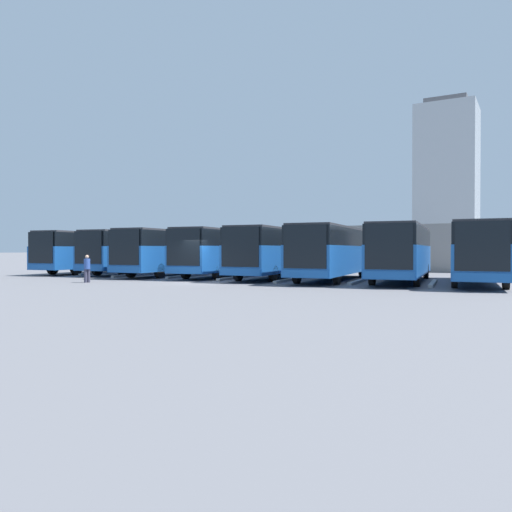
% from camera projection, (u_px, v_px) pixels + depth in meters
% --- Properties ---
extents(ground_plane, '(600.00, 600.00, 0.00)m').
position_uv_depth(ground_plane, '(198.00, 282.00, 29.16)').
color(ground_plane, '#5B5B60').
extents(bus_0, '(4.03, 12.42, 3.32)m').
position_uv_depth(bus_0, '(477.00, 251.00, 27.85)').
color(bus_0, '#19519E').
rests_on(bus_0, ground_plane).
extents(curb_divider_0, '(0.90, 5.56, 0.15)m').
position_uv_depth(curb_divider_0, '(433.00, 283.00, 27.30)').
color(curb_divider_0, '#9E9E99').
rests_on(curb_divider_0, ground_plane).
extents(bus_1, '(4.03, 12.42, 3.32)m').
position_uv_depth(bus_1, '(402.00, 251.00, 29.74)').
color(bus_1, '#19519E').
rests_on(bus_1, ground_plane).
extents(curb_divider_1, '(0.90, 5.56, 0.15)m').
position_uv_depth(curb_divider_1, '(359.00, 281.00, 29.19)').
color(curb_divider_1, '#9E9E99').
rests_on(curb_divider_1, ground_plane).
extents(bus_2, '(4.03, 12.42, 3.32)m').
position_uv_depth(bus_2, '(333.00, 251.00, 31.18)').
color(bus_2, '#19519E').
rests_on(bus_2, ground_plane).
extents(curb_divider_2, '(0.90, 5.56, 0.15)m').
position_uv_depth(curb_divider_2, '(290.00, 280.00, 30.62)').
color(curb_divider_2, '#9E9E99').
rests_on(curb_divider_2, ground_plane).
extents(bus_3, '(4.03, 12.42, 3.32)m').
position_uv_depth(bus_3, '(277.00, 251.00, 33.55)').
color(bus_3, '#19519E').
rests_on(bus_3, ground_plane).
extents(curb_divider_3, '(0.90, 5.56, 0.15)m').
position_uv_depth(curb_divider_3, '(237.00, 277.00, 33.00)').
color(curb_divider_3, '#9E9E99').
rests_on(curb_divider_3, ground_plane).
extents(bus_4, '(4.03, 12.42, 3.32)m').
position_uv_depth(bus_4, '(226.00, 251.00, 35.72)').
color(bus_4, '#19519E').
rests_on(bus_4, ground_plane).
extents(curb_divider_4, '(0.90, 5.56, 0.15)m').
position_uv_depth(curb_divider_4, '(188.00, 276.00, 35.16)').
color(curb_divider_4, '#9E9E99').
rests_on(curb_divider_4, ground_plane).
extents(bus_5, '(4.03, 12.42, 3.32)m').
position_uv_depth(bus_5, '(175.00, 251.00, 37.10)').
color(bus_5, '#19519E').
rests_on(bus_5, ground_plane).
extents(curb_divider_5, '(0.90, 5.56, 0.15)m').
position_uv_depth(curb_divider_5, '(137.00, 275.00, 36.55)').
color(curb_divider_5, '#9E9E99').
rests_on(curb_divider_5, ground_plane).
extents(bus_6, '(4.03, 12.42, 3.32)m').
position_uv_depth(bus_6, '(140.00, 250.00, 39.85)').
color(bus_6, '#19519E').
rests_on(bus_6, ground_plane).
extents(curb_divider_6, '(0.90, 5.56, 0.15)m').
position_uv_depth(curb_divider_6, '(105.00, 273.00, 39.29)').
color(curb_divider_6, '#9E9E99').
rests_on(curb_divider_6, ground_plane).
extents(bus_7, '(4.03, 12.42, 3.32)m').
position_uv_depth(bus_7, '(97.00, 250.00, 41.32)').
color(bus_7, '#19519E').
rests_on(bus_7, ground_plane).
extents(pedestrian, '(0.41, 0.41, 1.61)m').
position_uv_depth(pedestrian, '(87.00, 268.00, 29.02)').
color(pedestrian, '#38384C').
rests_on(pedestrian, ground_plane).
extents(station_building, '(25.45, 11.19, 4.12)m').
position_uv_depth(station_building, '(339.00, 248.00, 50.53)').
color(station_building, gray).
rests_on(station_building, ground_plane).
extents(office_tower, '(20.95, 20.95, 57.22)m').
position_uv_depth(office_tower, '(447.00, 180.00, 185.09)').
color(office_tower, '#ADB2B7').
rests_on(office_tower, ground_plane).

